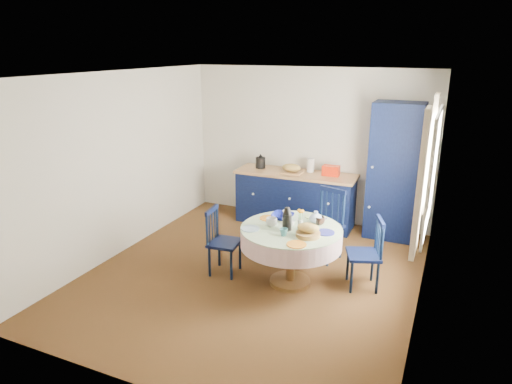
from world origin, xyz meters
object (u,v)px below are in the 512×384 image
(kitchen_counter, at_px, (295,197))
(chair_right, at_px, (367,253))
(pantry_cabinet, at_px, (394,172))
(dining_table, at_px, (292,237))
(chair_far, at_px, (326,224))
(mug_c, at_px, (320,221))
(mug_a, at_px, (272,222))
(mug_b, at_px, (284,232))
(mug_d, at_px, (286,214))
(cobalt_bowl, at_px, (283,216))
(chair_left, at_px, (222,241))

(kitchen_counter, relative_size, chair_right, 2.21)
(pantry_cabinet, bearing_deg, dining_table, -113.22)
(chair_far, height_order, mug_c, chair_far)
(chair_far, height_order, mug_a, chair_far)
(chair_far, bearing_deg, kitchen_counter, 144.21)
(mug_b, distance_m, mug_c, 0.57)
(mug_a, xyz_separation_m, mug_b, (0.24, -0.22, -0.01))
(chair_far, xyz_separation_m, mug_d, (-0.37, -0.57, 0.29))
(chair_right, relative_size, cobalt_bowl, 3.19)
(pantry_cabinet, relative_size, mug_c, 16.10)
(kitchen_counter, height_order, mug_b, kitchen_counter)
(kitchen_counter, relative_size, dining_table, 1.61)
(mug_d, relative_size, cobalt_bowl, 0.35)
(pantry_cabinet, relative_size, mug_a, 15.32)
(kitchen_counter, distance_m, mug_a, 2.03)
(dining_table, height_order, chair_left, dining_table)
(mug_c, bearing_deg, pantry_cabinet, 71.01)
(mug_b, height_order, cobalt_bowl, mug_b)
(chair_left, distance_m, mug_d, 0.89)
(chair_left, distance_m, mug_b, 0.98)
(chair_right, bearing_deg, kitchen_counter, -158.72)
(mug_a, height_order, mug_d, mug_a)
(chair_far, xyz_separation_m, mug_b, (-0.19, -1.15, 0.29))
(pantry_cabinet, height_order, mug_b, pantry_cabinet)
(chair_left, height_order, chair_far, chair_far)
(chair_left, distance_m, chair_far, 1.46)
(dining_table, distance_m, cobalt_bowl, 0.35)
(mug_a, relative_size, mug_b, 1.41)
(kitchen_counter, xyz_separation_m, mug_a, (0.38, -1.97, 0.34))
(chair_left, distance_m, mug_a, 0.75)
(mug_c, xyz_separation_m, cobalt_bowl, (-0.48, -0.01, -0.02))
(mug_a, relative_size, cobalt_bowl, 0.48)
(chair_right, relative_size, mug_c, 6.95)
(mug_c, height_order, cobalt_bowl, mug_c)
(dining_table, xyz_separation_m, mug_d, (-0.19, 0.32, 0.16))
(chair_far, bearing_deg, pantry_cabinet, 74.97)
(kitchen_counter, distance_m, mug_d, 1.70)
(mug_a, distance_m, mug_d, 0.36)
(chair_left, relative_size, mug_b, 9.13)
(chair_left, height_order, mug_c, chair_left)
(mug_a, bearing_deg, cobalt_bowl, 82.48)
(mug_b, bearing_deg, chair_right, 32.32)
(mug_d, bearing_deg, mug_b, -72.71)
(chair_right, relative_size, mug_b, 9.30)
(pantry_cabinet, distance_m, cobalt_bowl, 2.11)
(kitchen_counter, height_order, mug_c, kitchen_counter)
(pantry_cabinet, distance_m, mug_c, 1.90)
(chair_far, bearing_deg, chair_left, -121.82)
(chair_left, xyz_separation_m, mug_d, (0.72, 0.40, 0.34))
(chair_left, distance_m, cobalt_bowl, 0.84)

